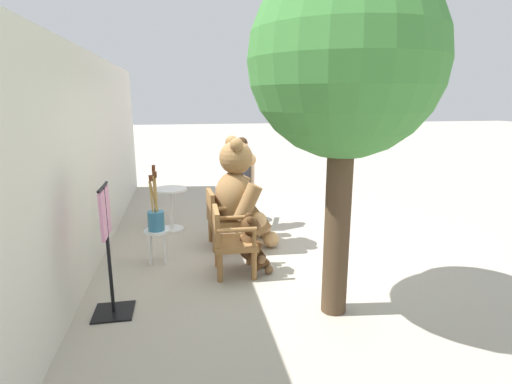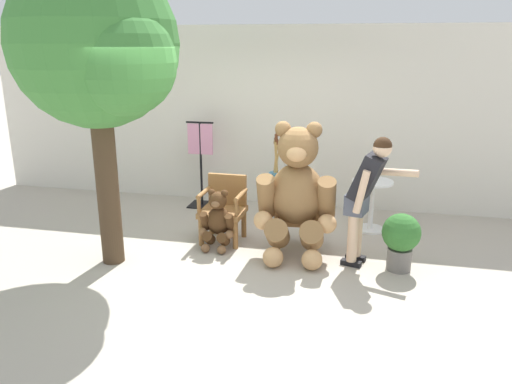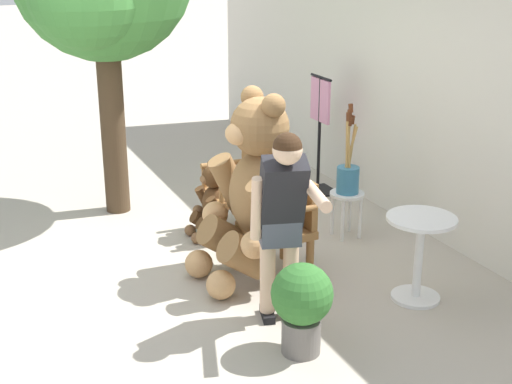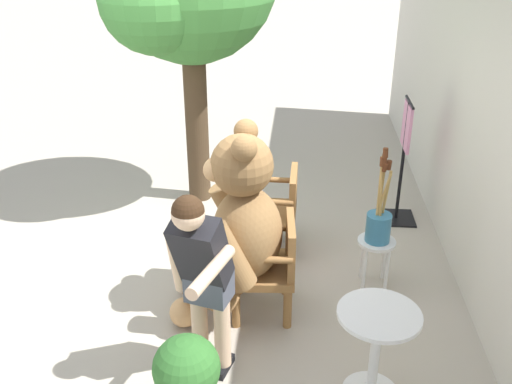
% 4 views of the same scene
% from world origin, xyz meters
% --- Properties ---
extents(ground_plane, '(60.00, 60.00, 0.00)m').
position_xyz_m(ground_plane, '(0.00, 0.00, 0.00)').
color(ground_plane, '#B2A899').
extents(back_wall, '(10.00, 0.16, 2.80)m').
position_xyz_m(back_wall, '(0.00, 2.40, 1.40)').
color(back_wall, silver).
rests_on(back_wall, ground).
extents(wooden_chair_left, '(0.57, 0.53, 0.86)m').
position_xyz_m(wooden_chair_left, '(-0.49, 0.61, 0.46)').
color(wooden_chair_left, olive).
rests_on(wooden_chair_left, ground).
extents(wooden_chair_right, '(0.59, 0.55, 0.86)m').
position_xyz_m(wooden_chair_right, '(0.49, 0.61, 0.46)').
color(wooden_chair_right, olive).
rests_on(wooden_chair_right, ground).
extents(teddy_bear_large, '(0.99, 0.96, 1.65)m').
position_xyz_m(teddy_bear_large, '(0.50, 0.34, 0.81)').
color(teddy_bear_large, olive).
rests_on(teddy_bear_large, ground).
extents(teddy_bear_small, '(0.46, 0.43, 0.77)m').
position_xyz_m(teddy_bear_small, '(-0.50, 0.33, 0.38)').
color(teddy_bear_small, '#4C3019').
rests_on(teddy_bear_small, ground).
extents(person_visitor, '(0.82, 0.48, 1.55)m').
position_xyz_m(person_visitor, '(1.31, 0.20, 0.92)').
color(person_visitor, black).
rests_on(person_visitor, ground).
extents(white_stool, '(0.34, 0.34, 0.46)m').
position_xyz_m(white_stool, '(0.04, 1.54, 0.36)').
color(white_stool, white).
rests_on(white_stool, ground).
extents(brush_bucket, '(0.22, 0.22, 0.88)m').
position_xyz_m(brush_bucket, '(0.03, 1.54, 0.66)').
color(brush_bucket, teal).
rests_on(brush_bucket, white_stool).
extents(round_side_table, '(0.56, 0.56, 0.72)m').
position_xyz_m(round_side_table, '(1.41, 1.38, 0.45)').
color(round_side_table, white).
rests_on(round_side_table, ground).
extents(potted_plant, '(0.44, 0.44, 0.68)m').
position_xyz_m(potted_plant, '(1.74, 0.15, 0.40)').
color(potted_plant, slate).
rests_on(potted_plant, ground).
extents(clothing_display_stand, '(0.44, 0.40, 1.36)m').
position_xyz_m(clothing_display_stand, '(-1.25, 1.93, 0.72)').
color(clothing_display_stand, black).
rests_on(clothing_display_stand, ground).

